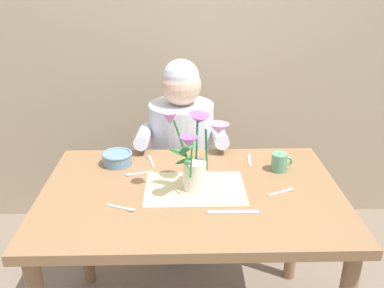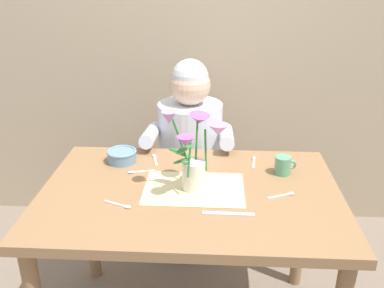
{
  "view_description": "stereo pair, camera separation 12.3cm",
  "coord_description": "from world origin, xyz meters",
  "px_view_note": "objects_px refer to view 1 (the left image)",
  "views": [
    {
      "loc": [
        -0.03,
        -1.47,
        1.58
      ],
      "look_at": [
        0.0,
        0.05,
        0.92
      ],
      "focal_mm": 39.36,
      "sensor_mm": 36.0,
      "label": 1
    },
    {
      "loc": [
        0.09,
        -1.47,
        1.58
      ],
      "look_at": [
        0.0,
        0.05,
        0.92
      ],
      "focal_mm": 39.36,
      "sensor_mm": 36.0,
      "label": 2
    }
  ],
  "objects_px": {
    "flower_vase": "(196,153)",
    "ceramic_bowl": "(117,158)",
    "dinner_knife": "(233,212)",
    "ceramic_mug": "(279,162)",
    "seated_person": "(182,163)"
  },
  "relations": [
    {
      "from": "flower_vase",
      "to": "ceramic_bowl",
      "type": "height_order",
      "value": "flower_vase"
    },
    {
      "from": "dinner_knife",
      "to": "ceramic_mug",
      "type": "bearing_deg",
      "value": 54.99
    },
    {
      "from": "flower_vase",
      "to": "dinner_knife",
      "type": "distance_m",
      "value": 0.27
    },
    {
      "from": "seated_person",
      "to": "ceramic_bowl",
      "type": "xyz_separation_m",
      "value": [
        -0.29,
        -0.37,
        0.21
      ]
    },
    {
      "from": "seated_person",
      "to": "dinner_knife",
      "type": "height_order",
      "value": "seated_person"
    },
    {
      "from": "ceramic_bowl",
      "to": "ceramic_mug",
      "type": "height_order",
      "value": "ceramic_mug"
    },
    {
      "from": "flower_vase",
      "to": "ceramic_bowl",
      "type": "distance_m",
      "value": 0.44
    },
    {
      "from": "flower_vase",
      "to": "dinner_knife",
      "type": "bearing_deg",
      "value": -53.48
    },
    {
      "from": "ceramic_bowl",
      "to": "ceramic_mug",
      "type": "distance_m",
      "value": 0.72
    },
    {
      "from": "seated_person",
      "to": "flower_vase",
      "type": "relative_size",
      "value": 3.44
    },
    {
      "from": "seated_person",
      "to": "dinner_knife",
      "type": "xyz_separation_m",
      "value": [
        0.19,
        -0.78,
        0.18
      ]
    },
    {
      "from": "seated_person",
      "to": "flower_vase",
      "type": "distance_m",
      "value": 0.7
    },
    {
      "from": "flower_vase",
      "to": "dinner_knife",
      "type": "relative_size",
      "value": 1.73
    },
    {
      "from": "ceramic_mug",
      "to": "dinner_knife",
      "type": "bearing_deg",
      "value": -125.77
    },
    {
      "from": "ceramic_mug",
      "to": "seated_person",
      "type": "bearing_deg",
      "value": 133.33
    }
  ]
}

